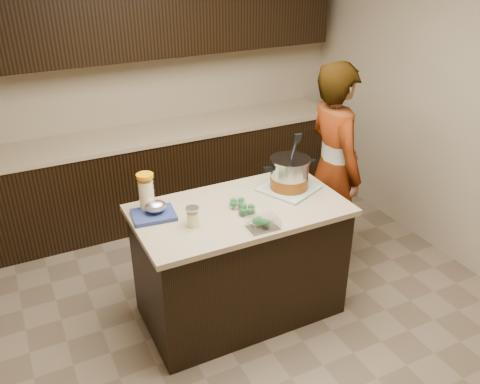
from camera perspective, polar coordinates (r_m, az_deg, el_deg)
The scene contains 13 objects.
ground_plane at distance 4.00m, azimuth 0.00°, elevation -13.09°, with size 4.00×4.00×0.00m, color brown.
room_shell at distance 3.17m, azimuth 0.00°, elevation 11.23°, with size 4.04×4.04×2.72m.
back_cabinets at distance 4.95m, azimuth -9.08°, elevation 7.47°, with size 3.60×0.63×2.33m.
island at distance 3.72m, azimuth 0.00°, elevation -7.78°, with size 1.46×0.81×0.90m.
dish_towel at distance 3.74m, azimuth 5.49°, elevation 0.40°, with size 0.36×0.36×0.02m, color #57815B.
stock_pot at distance 3.69m, azimuth 5.57°, elevation 1.88°, with size 0.41×0.32×0.41m.
lemonade_pitcher at distance 3.44m, azimuth -10.46°, elevation -0.28°, with size 0.13×0.13×0.27m.
mason_jar at distance 3.26m, azimuth -5.33°, elevation -2.83°, with size 0.09×0.09×0.14m.
broccoli_tub_left at distance 3.48m, azimuth -0.30°, elevation -1.35°, with size 0.12×0.12×0.05m.
broccoli_tub_right at distance 3.40m, azimuth 0.78°, elevation -2.10°, with size 0.13×0.13×0.06m.
broccoli_tub_rect at distance 3.24m, azimuth 2.61°, elevation -3.56°, with size 0.20×0.15×0.07m.
blue_tray at distance 3.41m, azimuth -9.58°, elevation -2.19°, with size 0.30×0.25×0.11m.
person at distance 4.17m, azimuth 10.43°, elevation 2.53°, with size 0.64×0.42×1.75m, color gray.
Camera 1 is at (-1.36, -2.73, 2.59)m, focal length 38.00 mm.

